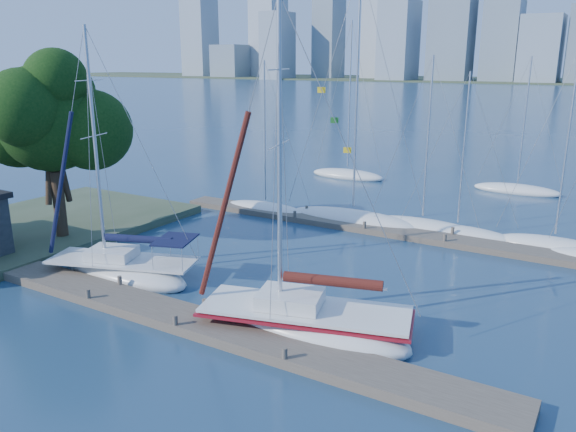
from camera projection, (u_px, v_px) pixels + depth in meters
The scene contains 14 objects.
ground at pixel (191, 325), 22.77m from camera, with size 700.00×700.00×0.00m, color navy.
near_dock at pixel (191, 321), 22.72m from camera, with size 26.00×2.00×0.40m, color #4F463A.
far_dock at pixel (384, 230), 34.95m from camera, with size 30.00×1.80×0.36m, color #4F463A.
shore at pixel (5, 236), 33.62m from camera, with size 12.00×22.00×0.50m, color #38472D.
tree at pixel (49, 116), 30.98m from camera, with size 8.28×7.55×11.05m.
sailboat_navy at pixel (122, 258), 27.63m from camera, with size 8.28×5.04×12.48m.
sailboat_maroon at pixel (305, 308), 21.97m from camera, with size 9.24×5.12×13.23m.
bg_boat_0 at pixel (266, 209), 39.91m from camera, with size 6.84×3.19×10.73m.
bg_boat_1 at pixel (353, 218), 37.15m from camera, with size 9.41×4.04×16.22m.
bg_boat_2 at pixel (422, 226), 35.56m from camera, with size 7.68×3.56×11.04m.
bg_boat_3 at pixel (457, 232), 34.41m from camera, with size 7.15×3.46×10.11m.
bg_boat_4 at pixel (554, 245), 31.86m from camera, with size 6.40×2.08×11.27m.
bg_boat_6 at pixel (348, 174), 51.66m from camera, with size 7.31×3.41×14.11m.
bg_boat_7 at pixel (517, 190), 45.74m from camera, with size 7.13×3.62×11.04m.
Camera 1 is at (14.07, -15.78, 10.33)m, focal length 35.00 mm.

